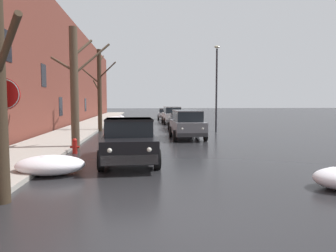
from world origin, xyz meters
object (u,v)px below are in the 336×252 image
Objects in this scene: bare_tree_second_along_sidewalk at (75,86)px; sedan_silver_queued_behind_truck at (165,114)px; bare_tree_mid_block at (100,89)px; suv_white_parked_far_down_block at (172,114)px; stop_sign_at_corner at (5,106)px; street_lamp_post at (217,84)px; sedan_black_parked_kerbside_mid at (180,121)px; fire_hydrant at (75,146)px; suv_grey_parked_kerbside_close at (187,123)px; pickup_truck_black_approaching_near_lane at (129,140)px.

bare_tree_second_along_sidewalk is 1.51× the size of sedan_silver_queued_behind_truck.
suv_white_parked_far_down_block is (6.57, 7.68, -2.38)m from bare_tree_mid_block.
suv_white_parked_far_down_block is at bearing 75.26° from stop_sign_at_corner.
street_lamp_post is at bearing -8.29° from bare_tree_mid_block.
sedan_silver_queued_behind_truck is at bearing 90.99° from suv_white_parked_far_down_block.
bare_tree_mid_block reaches higher than sedan_silver_queued_behind_truck.
street_lamp_post is at bearing -74.08° from suv_white_parked_far_down_block.
bare_tree_second_along_sidewalk is at bearing -123.97° from sedan_black_parked_kerbside_mid.
fire_hydrant is at bearing -88.71° from bare_tree_mid_block.
bare_tree_second_along_sidewalk is 7.60m from suv_grey_parked_kerbside_close.
street_lamp_post is at bearing 55.08° from suv_grey_parked_kerbside_close.
sedan_silver_queued_behind_truck is (3.65, 28.54, -0.13)m from pickup_truck_black_approaching_near_lane.
sedan_black_parked_kerbside_mid and sedan_silver_queued_behind_truck have the same top height.
stop_sign_at_corner is at bearing -104.74° from suv_white_parked_far_down_block.
pickup_truck_black_approaching_near_lane is 1.22× the size of suv_grey_parked_kerbside_close.
sedan_black_parked_kerbside_mid is at bearing 150.66° from street_lamp_post.
suv_grey_parked_kerbside_close reaches higher than fire_hydrant.
street_lamp_post is (2.69, -1.51, 2.95)m from sedan_black_parked_kerbside_mid.
street_lamp_post reaches higher than bare_tree_mid_block.
sedan_black_parked_kerbside_mid is (6.44, 9.56, -2.38)m from bare_tree_second_along_sidewalk.
suv_grey_parked_kerbside_close is (3.42, 7.42, 0.11)m from pickup_truck_black_approaching_near_lane.
fire_hydrant is at bearing -80.64° from bare_tree_second_along_sidewalk.
bare_tree_mid_block is at bearing 91.29° from fire_hydrant.
pickup_truck_black_approaching_near_lane is at bearing 57.32° from stop_sign_at_corner.
stop_sign_at_corner is (-0.02, -7.94, -0.84)m from bare_tree_second_along_sidewalk.
bare_tree_second_along_sidewalk is 11.77m from sedan_black_parked_kerbside_mid.
bare_tree_second_along_sidewalk is 0.90× the size of street_lamp_post.
bare_tree_second_along_sidewalk is 12.19m from street_lamp_post.
suv_grey_parked_kerbside_close and suv_white_parked_far_down_block have the same top height.
bare_tree_second_along_sidewalk is 7.98m from stop_sign_at_corner.
street_lamp_post reaches higher than sedan_black_parked_kerbside_mid.
street_lamp_post reaches higher than stop_sign_at_corner.
sedan_silver_queued_behind_truck is at bearing 82.72° from pickup_truck_black_approaching_near_lane.
stop_sign_at_corner is (-0.25, -6.55, 1.94)m from fire_hydrant.
suv_white_parked_far_down_block reaches higher than pickup_truck_black_approaching_near_lane.
stop_sign_at_corner reaches higher than pickup_truck_black_approaching_near_lane.
bare_tree_mid_block is (-0.01, 9.38, 0.23)m from bare_tree_second_along_sidewalk.
fire_hydrant is at bearing -138.78° from suv_grey_parked_kerbside_close.
suv_white_parked_far_down_block is at bearing 105.92° from street_lamp_post.
street_lamp_post is (2.57, -9.02, 2.71)m from suv_white_parked_far_down_block.
suv_grey_parked_kerbside_close is 1.07× the size of sedan_black_parked_kerbside_mid.
suv_grey_parked_kerbside_close is at bearing -91.58° from suv_white_parked_far_down_block.
bare_tree_mid_block is 11.18m from fire_hydrant.
stop_sign_at_corner is at bearing -119.79° from street_lamp_post.
stop_sign_at_corner is 0.44× the size of street_lamp_post.
stop_sign_at_corner is at bearing -117.82° from suv_grey_parked_kerbside_close.
bare_tree_mid_block is 10.39m from suv_white_parked_far_down_block.
street_lamp_post is at bearing 46.66° from fire_hydrant.
sedan_silver_queued_behind_truck is (6.44, 15.59, -2.62)m from bare_tree_mid_block.
pickup_truck_black_approaching_near_lane is at bearing -114.73° from suv_grey_parked_kerbside_close.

